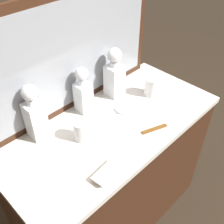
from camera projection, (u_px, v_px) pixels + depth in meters
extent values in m
plane|color=#2D2319|center=(112.00, 212.00, 1.90)|extent=(6.00, 6.00, 0.00)
cube|color=#381E11|center=(112.00, 177.00, 1.64)|extent=(1.13, 0.54, 0.80)
cube|color=silver|center=(112.00, 126.00, 1.38)|extent=(1.17, 0.55, 0.03)
cube|color=#381E11|center=(74.00, 52.00, 1.31)|extent=(1.02, 0.03, 0.60)
cube|color=gray|center=(76.00, 54.00, 1.31)|extent=(0.94, 0.01, 0.52)
cube|color=white|center=(36.00, 120.00, 1.25)|extent=(0.08, 0.08, 0.19)
cube|color=#8C4C14|center=(37.00, 126.00, 1.27)|extent=(0.07, 0.07, 0.12)
cylinder|color=white|center=(32.00, 102.00, 1.18)|extent=(0.04, 0.04, 0.03)
sphere|color=white|center=(29.00, 93.00, 1.15)|extent=(0.07, 0.07, 0.07)
cube|color=white|center=(83.00, 97.00, 1.40)|extent=(0.07, 0.07, 0.16)
cube|color=#8C4C14|center=(84.00, 101.00, 1.42)|extent=(0.06, 0.06, 0.12)
cylinder|color=white|center=(82.00, 82.00, 1.34)|extent=(0.04, 0.04, 0.03)
sphere|color=white|center=(82.00, 74.00, 1.31)|extent=(0.07, 0.07, 0.07)
cube|color=white|center=(114.00, 81.00, 1.50)|extent=(0.09, 0.09, 0.18)
cube|color=#8C4C14|center=(114.00, 85.00, 1.52)|extent=(0.07, 0.07, 0.12)
cylinder|color=white|center=(114.00, 64.00, 1.44)|extent=(0.05, 0.05, 0.03)
sphere|color=white|center=(115.00, 55.00, 1.40)|extent=(0.08, 0.08, 0.08)
cylinder|color=white|center=(152.00, 87.00, 1.52)|extent=(0.08, 0.08, 0.11)
cylinder|color=silver|center=(151.00, 94.00, 1.56)|extent=(0.07, 0.07, 0.01)
cylinder|color=white|center=(81.00, 131.00, 1.26)|extent=(0.07, 0.07, 0.10)
cylinder|color=silver|center=(82.00, 137.00, 1.29)|extent=(0.07, 0.07, 0.01)
cube|color=#B7A88C|center=(107.00, 174.00, 1.13)|extent=(0.13, 0.07, 0.01)
cube|color=beige|center=(107.00, 172.00, 1.12)|extent=(0.14, 0.07, 0.01)
cylinder|color=silver|center=(122.00, 110.00, 1.44)|extent=(0.07, 0.07, 0.01)
cube|color=brown|center=(154.00, 129.00, 1.34)|extent=(0.14, 0.07, 0.01)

